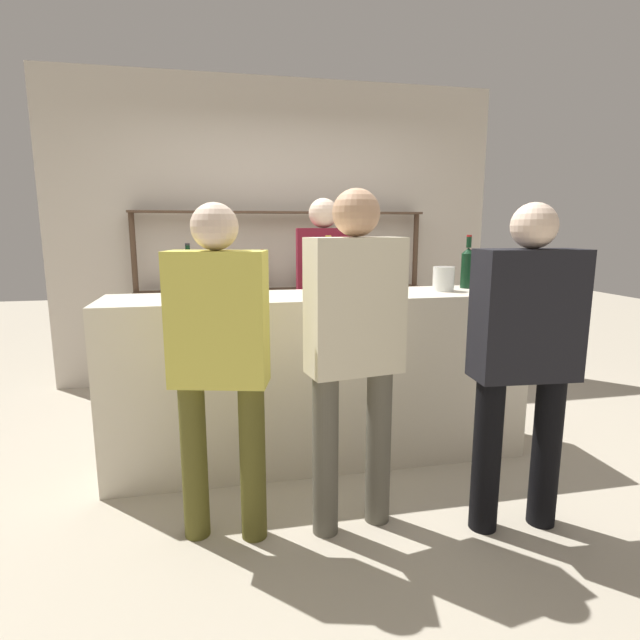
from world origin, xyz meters
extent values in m
plane|color=#B2A893|center=(0.00, 0.00, 0.00)|extent=(16.00, 16.00, 0.00)
cube|color=beige|center=(0.00, 0.00, 0.53)|extent=(2.57, 0.55, 1.06)
cube|color=beige|center=(0.00, 1.88, 1.40)|extent=(4.17, 0.12, 2.80)
cylinder|color=#4C3828|center=(-1.32, 1.70, 0.80)|extent=(0.05, 0.05, 1.61)
cylinder|color=#4C3828|center=(1.32, 1.70, 0.80)|extent=(0.05, 0.05, 1.61)
cube|color=#4C3828|center=(0.00, 1.70, 1.60)|extent=(2.69, 0.18, 0.02)
cube|color=#4C3828|center=(0.00, 1.70, 0.88)|extent=(2.69, 0.18, 0.02)
cylinder|color=brown|center=(-0.95, 1.70, 1.01)|extent=(0.07, 0.07, 0.23)
cone|color=brown|center=(-0.95, 1.70, 1.14)|extent=(0.07, 0.07, 0.03)
cylinder|color=brown|center=(-0.95, 1.70, 1.20)|extent=(0.03, 0.03, 0.07)
cylinder|color=#232328|center=(-0.95, 1.70, 1.24)|extent=(0.03, 0.03, 0.01)
cylinder|color=#0F1956|center=(-0.57, 1.70, 1.00)|extent=(0.08, 0.08, 0.21)
cone|color=#0F1956|center=(-0.57, 1.70, 1.12)|extent=(0.08, 0.08, 0.03)
cylinder|color=#0F1956|center=(-0.57, 1.70, 1.17)|extent=(0.03, 0.03, 0.07)
cylinder|color=gold|center=(-0.57, 1.70, 1.21)|extent=(0.03, 0.03, 0.01)
cylinder|color=brown|center=(-0.19, 1.70, 1.01)|extent=(0.07, 0.07, 0.24)
cone|color=brown|center=(-0.19, 1.70, 1.15)|extent=(0.07, 0.07, 0.03)
cylinder|color=brown|center=(-0.19, 1.70, 1.20)|extent=(0.03, 0.03, 0.09)
cylinder|color=maroon|center=(-0.19, 1.70, 1.25)|extent=(0.03, 0.03, 0.01)
cylinder|color=black|center=(0.19, 1.70, 1.01)|extent=(0.08, 0.08, 0.23)
cone|color=black|center=(0.19, 1.70, 1.14)|extent=(0.08, 0.08, 0.04)
cylinder|color=black|center=(0.19, 1.70, 1.19)|extent=(0.03, 0.03, 0.07)
cylinder|color=maroon|center=(0.19, 1.70, 1.24)|extent=(0.03, 0.03, 0.01)
cylinder|color=brown|center=(0.57, 1.70, 0.99)|extent=(0.07, 0.07, 0.19)
cone|color=brown|center=(0.57, 1.70, 1.10)|extent=(0.07, 0.07, 0.03)
cylinder|color=brown|center=(0.57, 1.70, 1.16)|extent=(0.03, 0.03, 0.10)
cylinder|color=gold|center=(0.57, 1.70, 1.22)|extent=(0.03, 0.03, 0.01)
cylinder|color=brown|center=(0.95, 1.70, 0.99)|extent=(0.08, 0.08, 0.20)
cone|color=brown|center=(0.95, 1.70, 1.11)|extent=(0.08, 0.08, 0.04)
cylinder|color=brown|center=(0.95, 1.70, 1.17)|extent=(0.03, 0.03, 0.10)
cylinder|color=#232328|center=(0.95, 1.70, 1.23)|extent=(0.03, 0.03, 0.01)
cylinder|color=silver|center=(0.05, 0.01, 1.16)|extent=(0.09, 0.09, 0.21)
cone|color=silver|center=(0.05, 0.01, 1.29)|extent=(0.09, 0.09, 0.04)
cylinder|color=silver|center=(0.05, 0.01, 1.36)|extent=(0.03, 0.03, 0.09)
cylinder|color=gold|center=(0.05, 0.01, 1.41)|extent=(0.03, 0.03, 0.01)
cylinder|color=silver|center=(0.13, -0.17, 1.15)|extent=(0.08, 0.08, 0.18)
cone|color=silver|center=(0.13, -0.17, 1.26)|extent=(0.08, 0.08, 0.03)
cylinder|color=silver|center=(0.13, -0.17, 1.32)|extent=(0.03, 0.03, 0.08)
cylinder|color=maroon|center=(0.13, -0.17, 1.36)|extent=(0.03, 0.03, 0.01)
cylinder|color=black|center=(1.04, 0.12, 1.17)|extent=(0.09, 0.09, 0.23)
cone|color=black|center=(1.04, 0.12, 1.31)|extent=(0.09, 0.09, 0.04)
cylinder|color=black|center=(1.04, 0.12, 1.36)|extent=(0.03, 0.03, 0.07)
cylinder|color=maroon|center=(1.04, 0.12, 1.41)|extent=(0.03, 0.03, 0.01)
cylinder|color=black|center=(-0.77, 0.07, 1.15)|extent=(0.07, 0.07, 0.19)
cone|color=black|center=(-0.77, 0.07, 1.26)|extent=(0.07, 0.07, 0.03)
cylinder|color=black|center=(-0.77, 0.07, 1.32)|extent=(0.03, 0.03, 0.08)
cylinder|color=#232328|center=(-0.77, 0.07, 1.36)|extent=(0.03, 0.03, 0.01)
cylinder|color=silver|center=(-0.08, -0.12, 1.06)|extent=(0.06, 0.06, 0.00)
cylinder|color=silver|center=(-0.08, -0.12, 1.11)|extent=(0.01, 0.01, 0.09)
cone|color=silver|center=(-0.08, -0.12, 1.19)|extent=(0.08, 0.08, 0.08)
cylinder|color=#846647|center=(0.30, 0.10, 1.17)|extent=(0.21, 0.21, 0.23)
cylinder|color=#846647|center=(0.30, 0.10, 1.29)|extent=(0.22, 0.22, 0.01)
cylinder|color=silver|center=(0.81, 0.01, 1.14)|extent=(0.14, 0.14, 0.16)
sphere|color=tan|center=(0.79, 0.05, 1.10)|extent=(0.02, 0.02, 0.02)
sphere|color=tan|center=(0.80, 0.00, 1.08)|extent=(0.02, 0.02, 0.02)
sphere|color=tan|center=(0.80, 0.02, 1.13)|extent=(0.02, 0.02, 0.02)
sphere|color=tan|center=(0.83, 0.01, 1.07)|extent=(0.02, 0.02, 0.02)
sphere|color=tan|center=(0.77, 0.01, 1.12)|extent=(0.02, 0.02, 0.02)
sphere|color=tan|center=(0.87, 0.05, 1.12)|extent=(0.02, 0.02, 0.02)
cylinder|color=#575347|center=(0.14, -0.76, 0.40)|extent=(0.12, 0.12, 0.79)
cylinder|color=#575347|center=(-0.14, -0.80, 0.40)|extent=(0.12, 0.12, 0.79)
cube|color=beige|center=(0.00, -0.78, 1.10)|extent=(0.47, 0.26, 0.63)
sphere|color=tan|center=(0.00, -0.78, 1.53)|extent=(0.21, 0.21, 0.21)
cylinder|color=black|center=(0.06, 0.77, 0.41)|extent=(0.11, 0.11, 0.81)
cylinder|color=black|center=(0.31, 0.75, 0.41)|extent=(0.11, 0.11, 0.81)
cube|color=maroon|center=(0.19, 0.76, 1.13)|extent=(0.42, 0.21, 0.64)
sphere|color=beige|center=(0.19, 0.76, 1.57)|extent=(0.22, 0.22, 0.22)
cylinder|color=black|center=(0.93, -0.95, 0.38)|extent=(0.13, 0.13, 0.76)
cylinder|color=black|center=(0.63, -0.93, 0.38)|extent=(0.13, 0.13, 0.76)
cube|color=black|center=(0.78, -0.94, 1.06)|extent=(0.50, 0.25, 0.60)
sphere|color=beige|center=(0.78, -0.94, 1.47)|extent=(0.21, 0.21, 0.21)
cylinder|color=brown|center=(-0.48, -0.77, 0.38)|extent=(0.12, 0.12, 0.76)
cylinder|color=brown|center=(-0.75, -0.70, 0.38)|extent=(0.12, 0.12, 0.76)
cube|color=#D1C64C|center=(-0.62, -0.73, 1.06)|extent=(0.47, 0.29, 0.60)
sphere|color=beige|center=(-0.62, -0.73, 1.46)|extent=(0.21, 0.21, 0.21)
camera|label=1|loc=(-0.62, -2.96, 1.46)|focal=28.00mm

